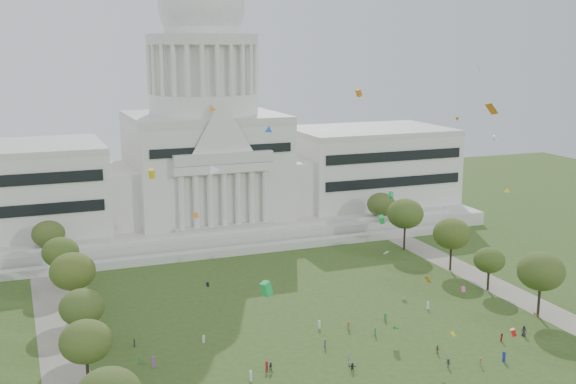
{
  "coord_description": "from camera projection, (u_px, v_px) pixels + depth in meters",
  "views": [
    {
      "loc": [
        -53.7,
        -93.99,
        54.85
      ],
      "look_at": [
        0.0,
        45.0,
        24.0
      ],
      "focal_mm": 45.0,
      "sensor_mm": 36.0,
      "label": 1
    }
  ],
  "objects": [
    {
      "name": "capitol",
      "position": [
        205.0,
        154.0,
        215.16
      ],
      "size": [
        160.0,
        64.5,
        91.3
      ],
      "color": "beige",
      "rests_on": "ground"
    },
    {
      "name": "path_left",
      "position": [
        64.0,
        362.0,
        126.38
      ],
      "size": [
        8.0,
        160.0,
        0.04
      ],
      "primitive_type": "cube",
      "color": "gray",
      "rests_on": "ground"
    },
    {
      "name": "path_right",
      "position": [
        513.0,
        294.0,
        160.26
      ],
      "size": [
        8.0,
        160.0,
        0.04
      ],
      "primitive_type": "cube",
      "color": "gray",
      "rests_on": "ground"
    },
    {
      "name": "row_tree_l_2",
      "position": [
        86.0,
        342.0,
        114.11
      ],
      "size": [
        8.42,
        8.42,
        11.97
      ],
      "color": "black",
      "rests_on": "ground"
    },
    {
      "name": "row_tree_r_2",
      "position": [
        541.0,
        271.0,
        145.48
      ],
      "size": [
        9.55,
        9.55,
        13.58
      ],
      "color": "black",
      "rests_on": "ground"
    },
    {
      "name": "row_tree_l_3",
      "position": [
        82.0,
        307.0,
        129.68
      ],
      "size": [
        8.12,
        8.12,
        11.55
      ],
      "color": "black",
      "rests_on": "ground"
    },
    {
      "name": "row_tree_r_3",
      "position": [
        489.0,
        260.0,
        161.66
      ],
      "size": [
        7.01,
        7.01,
        9.98
      ],
      "color": "black",
      "rests_on": "ground"
    },
    {
      "name": "row_tree_l_4",
      "position": [
        73.0,
        271.0,
        146.34
      ],
      "size": [
        9.29,
        9.29,
        13.21
      ],
      "color": "black",
      "rests_on": "ground"
    },
    {
      "name": "row_tree_r_4",
      "position": [
        452.0,
        234.0,
        175.54
      ],
      "size": [
        9.19,
        9.19,
        13.06
      ],
      "color": "black",
      "rests_on": "ground"
    },
    {
      "name": "row_tree_l_5",
      "position": [
        60.0,
        252.0,
        163.12
      ],
      "size": [
        8.33,
        8.33,
        11.85
      ],
      "color": "black",
      "rests_on": "ground"
    },
    {
      "name": "row_tree_r_5",
      "position": [
        405.0,
        214.0,
        193.37
      ],
      "size": [
        9.82,
        9.82,
        13.96
      ],
      "color": "black",
      "rests_on": "ground"
    },
    {
      "name": "row_tree_l_6",
      "position": [
        48.0,
        234.0,
        179.13
      ],
      "size": [
        8.19,
        8.19,
        11.64
      ],
      "color": "black",
      "rests_on": "ground"
    },
    {
      "name": "row_tree_r_6",
      "position": [
        381.0,
        204.0,
        210.92
      ],
      "size": [
        8.42,
        8.42,
        11.97
      ],
      "color": "black",
      "rests_on": "ground"
    },
    {
      "name": "person_0",
      "position": [
        524.0,
        331.0,
        137.45
      ],
      "size": [
        1.2,
        1.09,
        2.05
      ],
      "primitive_type": "imported",
      "rotation": [
        0.0,
        0.0,
        5.71
      ],
      "color": "#26262B",
      "rests_on": "ground"
    },
    {
      "name": "person_2",
      "position": [
        502.0,
        337.0,
        134.87
      ],
      "size": [
        0.93,
        0.8,
        1.64
      ],
      "primitive_type": "imported",
      "rotation": [
        0.0,
        0.0,
        0.46
      ],
      "color": "#B21E1E",
      "rests_on": "ground"
    },
    {
      "name": "person_3",
      "position": [
        448.0,
        363.0,
        124.02
      ],
      "size": [
        1.08,
        1.14,
        1.61
      ],
      "primitive_type": "imported",
      "rotation": [
        0.0,
        0.0,
        5.4
      ],
      "color": "#26262B",
      "rests_on": "ground"
    },
    {
      "name": "person_4",
      "position": [
        349.0,
        358.0,
        125.96
      ],
      "size": [
        0.79,
        1.16,
        1.81
      ],
      "primitive_type": "imported",
      "rotation": [
        0.0,
        0.0,
        4.92
      ],
      "color": "silver",
      "rests_on": "ground"
    },
    {
      "name": "person_5",
      "position": [
        352.0,
        367.0,
        122.64
      ],
      "size": [
        1.52,
        1.1,
        1.53
      ],
      "primitive_type": "imported",
      "rotation": [
        0.0,
        0.0,
        2.72
      ],
      "color": "#26262B",
      "rests_on": "ground"
    },
    {
      "name": "person_8",
      "position": [
        270.0,
        367.0,
        122.33
      ],
      "size": [
        1.02,
        0.89,
        1.78
      ],
      "primitive_type": "imported",
      "rotation": [
        0.0,
        0.0,
        2.62
      ],
      "color": "#4C4C51",
      "rests_on": "ground"
    },
    {
      "name": "person_9",
      "position": [
        481.0,
        362.0,
        124.62
      ],
      "size": [
        0.89,
        1.11,
        1.53
      ],
      "primitive_type": "imported",
      "rotation": [
        0.0,
        0.0,
        1.13
      ],
      "color": "olive",
      "rests_on": "ground"
    },
    {
      "name": "person_10",
      "position": [
        438.0,
        349.0,
        129.69
      ],
      "size": [
        0.65,
        1.03,
        1.64
      ],
      "primitive_type": "imported",
      "rotation": [
        0.0,
        0.0,
        1.71
      ],
      "color": "olive",
      "rests_on": "ground"
    },
    {
      "name": "distant_crowd",
      "position": [
        285.0,
        368.0,
        122.3
      ],
      "size": [
        64.91,
        37.98,
        1.95
      ],
      "color": "#4C4C51",
      "rests_on": "ground"
    },
    {
      "name": "kite_swarm",
      "position": [
        366.0,
        214.0,
        115.63
      ],
      "size": [
        87.47,
        97.17,
        64.86
      ],
      "color": "orange",
      "rests_on": "ground"
    }
  ]
}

